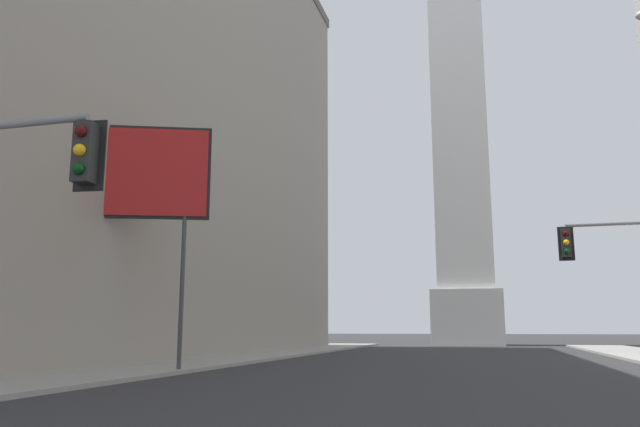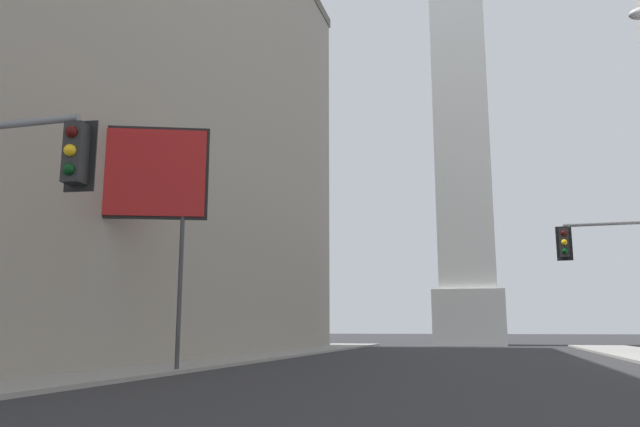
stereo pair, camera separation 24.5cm
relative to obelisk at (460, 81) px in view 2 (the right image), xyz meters
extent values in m
cube|color=gray|center=(-11.61, -42.92, -28.91)|extent=(5.00, 80.47, 0.15)
cube|color=gray|center=(-23.15, -36.86, -12.92)|extent=(21.35, 53.15, 32.12)
cube|color=silver|center=(0.00, 0.00, -26.18)|extent=(7.21, 7.21, 5.60)
cube|color=silver|center=(0.00, 0.00, 0.99)|extent=(5.77, 5.77, 48.74)
cube|color=black|center=(-4.62, -58.52, -24.20)|extent=(0.38, 0.38, 1.10)
cube|color=black|center=(-4.64, -58.34, -24.20)|extent=(0.58, 0.10, 1.32)
sphere|color=#410907|center=(-4.59, -58.70, -23.86)|extent=(0.22, 0.22, 0.22)
sphere|color=yellow|center=(-4.59, -58.70, -24.20)|extent=(0.22, 0.22, 0.22)
sphere|color=#073410|center=(-4.59, -58.70, -24.55)|extent=(0.22, 0.22, 0.22)
cylinder|color=slate|center=(7.28, -42.56, -23.40)|extent=(4.27, 0.14, 0.14)
cube|color=black|center=(5.15, -42.56, -24.07)|extent=(0.37, 0.37, 1.10)
cube|color=black|center=(5.16, -42.38, -24.07)|extent=(0.58, 0.08, 1.32)
sphere|color=#410907|center=(5.13, -42.75, -23.73)|extent=(0.22, 0.22, 0.22)
sphere|color=yellow|center=(5.13, -42.75, -24.07)|extent=(0.22, 0.22, 0.22)
sphere|color=#073410|center=(5.13, -42.75, -24.41)|extent=(0.22, 0.22, 0.22)
cylinder|color=#3F3F42|center=(-13.29, -46.64, -25.90)|extent=(0.18, 0.18, 6.16)
cylinder|color=#3F3F42|center=(-9.56, -45.19, -25.90)|extent=(0.18, 0.18, 6.16)
cube|color=red|center=(-11.42, -45.92, -21.00)|extent=(5.41, 2.31, 3.63)
cube|color=black|center=(-11.42, -45.92, -21.00)|extent=(5.59, 2.28, 3.87)
camera|label=1|loc=(2.20, -67.75, -27.27)|focal=35.00mm
camera|label=2|loc=(2.44, -67.69, -27.27)|focal=35.00mm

